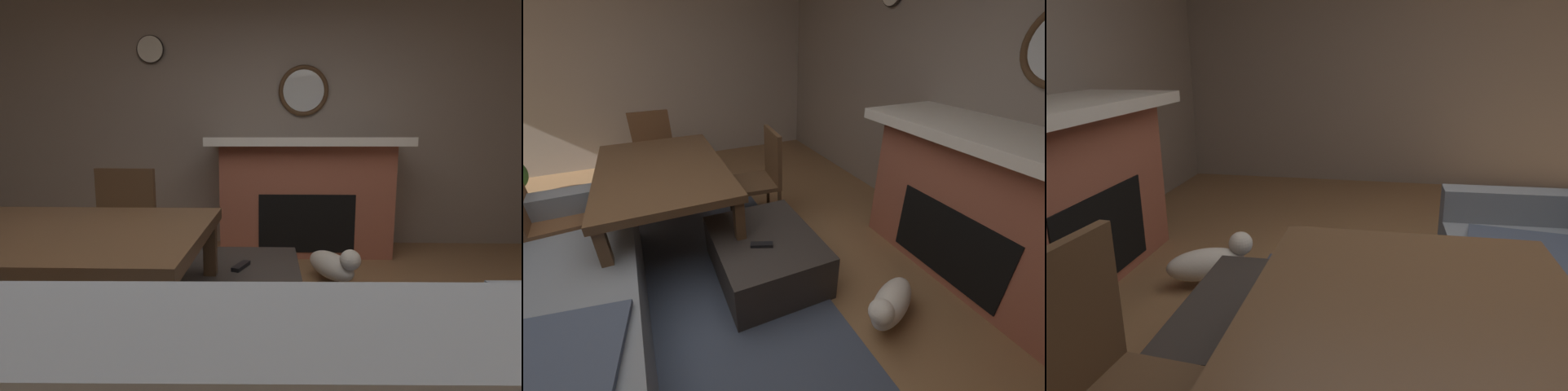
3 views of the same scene
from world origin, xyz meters
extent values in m
cube|color=gray|center=(0.00, -2.65, 1.42)|extent=(7.08, 0.12, 2.83)
cube|color=#9E5642|center=(-0.39, -2.29, 0.54)|extent=(1.65, 0.60, 1.08)
cube|color=black|center=(-0.39, -2.03, 0.35)|extent=(0.91, 0.10, 0.56)
cube|color=white|center=(-0.39, -2.24, 1.12)|extent=(1.89, 0.76, 0.08)
torus|color=#4C331E|center=(-0.39, -2.56, 1.66)|extent=(0.53, 0.05, 0.53)
cylinder|color=silver|center=(-0.39, -2.56, 1.66)|extent=(0.44, 0.01, 0.44)
cube|color=#2D2826|center=(0.24, -0.80, 0.18)|extent=(0.92, 0.74, 0.36)
cube|color=black|center=(0.13, -0.74, 0.38)|extent=(0.11, 0.17, 0.02)
cube|color=#513823|center=(1.02, -0.19, 0.71)|extent=(1.57, 0.99, 0.06)
cube|color=#513823|center=(0.29, 0.24, 0.34)|extent=(0.07, 0.07, 0.68)
cube|color=#513823|center=(0.29, -0.63, 0.34)|extent=(0.07, 0.07, 0.68)
cube|color=#513823|center=(1.02, -0.99, 0.43)|extent=(0.48, 0.48, 0.04)
cube|color=#513823|center=(1.00, -1.19, 0.69)|extent=(0.44, 0.08, 0.48)
cylinder|color=#513823|center=(0.84, -0.77, 0.21)|extent=(0.04, 0.04, 0.41)
cylinder|color=#513823|center=(1.24, -0.81, 0.21)|extent=(0.04, 0.04, 0.41)
cylinder|color=#513823|center=(0.80, -1.17, 0.21)|extent=(0.04, 0.04, 0.41)
cylinder|color=#513823|center=(1.20, -1.21, 0.21)|extent=(0.04, 0.04, 0.41)
ellipsoid|color=silver|center=(-0.53, -1.39, 0.15)|extent=(0.42, 0.53, 0.20)
sphere|color=silver|center=(-0.63, -1.20, 0.26)|extent=(0.15, 0.15, 0.15)
cylinder|color=silver|center=(1.23, -2.56, 2.09)|extent=(0.27, 0.03, 0.27)
torus|color=black|center=(1.23, -2.56, 2.09)|extent=(0.29, 0.02, 0.29)
camera|label=1|loc=(-0.05, 1.29, 1.11)|focal=24.24mm
camera|label=2|loc=(-1.57, -0.14, 1.72)|focal=21.26mm
camera|label=3|loc=(2.06, -0.30, 1.44)|focal=32.71mm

